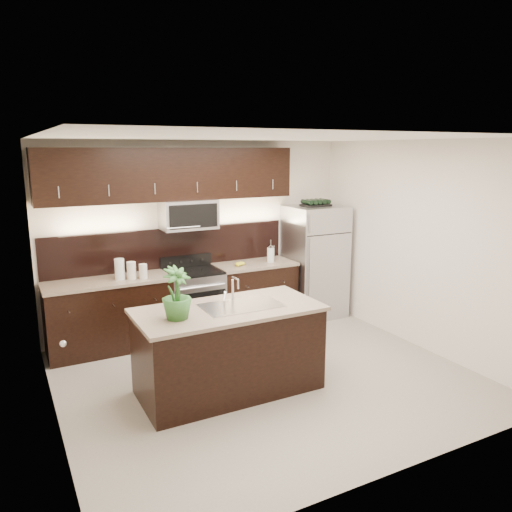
% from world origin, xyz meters
% --- Properties ---
extents(ground, '(4.50, 4.50, 0.00)m').
position_xyz_m(ground, '(0.00, 0.00, 0.00)').
color(ground, gray).
rests_on(ground, ground).
extents(room_walls, '(4.52, 4.02, 2.71)m').
position_xyz_m(room_walls, '(-0.11, -0.04, 1.70)').
color(room_walls, beige).
rests_on(room_walls, ground).
extents(counter_run, '(3.51, 0.65, 0.94)m').
position_xyz_m(counter_run, '(-0.46, 1.69, 0.47)').
color(counter_run, black).
rests_on(counter_run, ground).
extents(upper_fixtures, '(3.49, 0.40, 1.66)m').
position_xyz_m(upper_fixtures, '(-0.43, 1.84, 2.14)').
color(upper_fixtures, black).
rests_on(upper_fixtures, counter_run).
extents(island, '(1.96, 0.96, 0.94)m').
position_xyz_m(island, '(-0.51, -0.07, 0.47)').
color(island, black).
rests_on(island, ground).
extents(sink_faucet, '(0.84, 0.50, 0.28)m').
position_xyz_m(sink_faucet, '(-0.36, -0.06, 0.96)').
color(sink_faucet, silver).
rests_on(sink_faucet, island).
extents(refrigerator, '(0.83, 0.75, 1.73)m').
position_xyz_m(refrigerator, '(1.74, 1.63, 0.86)').
color(refrigerator, '#B2B2B7').
rests_on(refrigerator, ground).
extents(wine_rack, '(0.43, 0.26, 0.10)m').
position_xyz_m(wine_rack, '(1.74, 1.63, 1.78)').
color(wine_rack, black).
rests_on(wine_rack, refrigerator).
extents(plant, '(0.38, 0.38, 0.52)m').
position_xyz_m(plant, '(-1.10, -0.16, 1.20)').
color(plant, '#2D6127').
rests_on(plant, island).
extents(canisters, '(0.39, 0.22, 0.27)m').
position_xyz_m(canisters, '(-1.15, 1.60, 1.06)').
color(canisters, silver).
rests_on(canisters, counter_run).
extents(french_press, '(0.11, 0.11, 0.32)m').
position_xyz_m(french_press, '(0.96, 1.64, 1.06)').
color(french_press, silver).
rests_on(french_press, counter_run).
extents(bananas, '(0.21, 0.19, 0.05)m').
position_xyz_m(bananas, '(0.39, 1.61, 0.97)').
color(bananas, gold).
rests_on(bananas, counter_run).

